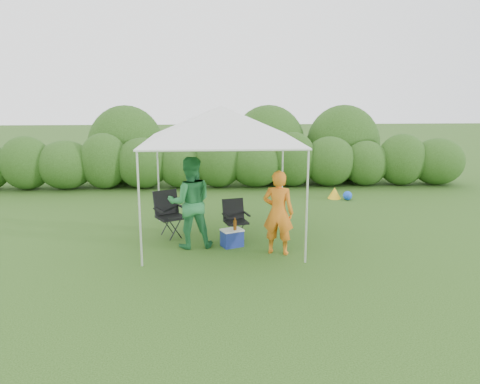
{
  "coord_description": "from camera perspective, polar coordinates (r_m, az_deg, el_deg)",
  "views": [
    {
      "loc": [
        -0.2,
        -9.12,
        3.13
      ],
      "look_at": [
        0.37,
        0.4,
        1.05
      ],
      "focal_mm": 35.0,
      "sensor_mm": 36.0,
      "label": 1
    }
  ],
  "objects": [
    {
      "name": "ground",
      "position": [
        9.64,
        -2.07,
        -6.65
      ],
      "size": [
        70.0,
        70.0,
        0.0
      ],
      "primitive_type": "plane",
      "color": "#33591C"
    },
    {
      "name": "canopy",
      "position": [
        9.64,
        -2.26,
        8.33
      ],
      "size": [
        3.1,
        3.1,
        2.83
      ],
      "color": "silver",
      "rests_on": "ground"
    },
    {
      "name": "bottle",
      "position": [
        9.47,
        -0.62,
        -3.91
      ],
      "size": [
        0.07,
        0.07,
        0.25
      ],
      "primitive_type": "cylinder",
      "color": "#592D0C",
      "rests_on": "cooler"
    },
    {
      "name": "chair_right",
      "position": [
        10.06,
        -0.62,
        -2.99
      ],
      "size": [
        0.61,
        0.57,
        0.84
      ],
      "rotation": [
        0.0,
        0.0,
        0.26
      ],
      "color": "black",
      "rests_on": "ground"
    },
    {
      "name": "hedge",
      "position": [
        15.3,
        -2.21,
        3.62
      ],
      "size": [
        16.36,
        1.53,
        1.8
      ],
      "color": "#2C531A",
      "rests_on": "ground"
    },
    {
      "name": "chair_left",
      "position": [
        10.3,
        -8.68,
        -2.27
      ],
      "size": [
        0.77,
        0.75,
        0.99
      ],
      "rotation": [
        0.0,
        0.0,
        0.5
      ],
      "color": "black",
      "rests_on": "ground"
    },
    {
      "name": "cooler",
      "position": [
        9.6,
        -0.98,
        -5.59
      ],
      "size": [
        0.51,
        0.45,
        0.36
      ],
      "rotation": [
        0.0,
        0.0,
        0.41
      ],
      "color": "navy",
      "rests_on": "ground"
    },
    {
      "name": "man",
      "position": [
        9.04,
        4.68,
        -2.5
      ],
      "size": [
        0.7,
        0.57,
        1.65
      ],
      "primitive_type": "imported",
      "rotation": [
        0.0,
        0.0,
        2.82
      ],
      "color": "orange",
      "rests_on": "ground"
    },
    {
      "name": "lawn_toy",
      "position": [
        14.02,
        11.84,
        -0.2
      ],
      "size": [
        0.66,
        0.55,
        0.33
      ],
      "color": "yellow",
      "rests_on": "ground"
    },
    {
      "name": "woman",
      "position": [
        9.43,
        -6.09,
        -1.28
      ],
      "size": [
        0.97,
        0.79,
        1.85
      ],
      "primitive_type": "imported",
      "rotation": [
        0.0,
        0.0,
        3.25
      ],
      "color": "#27773F",
      "rests_on": "ground"
    }
  ]
}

